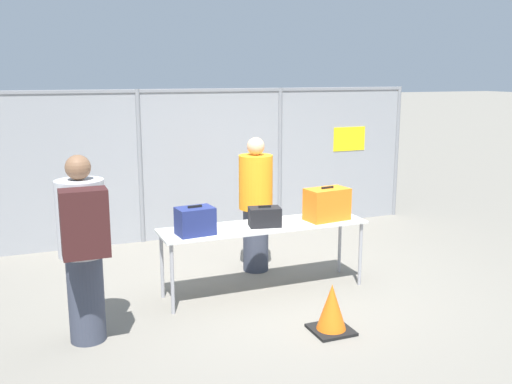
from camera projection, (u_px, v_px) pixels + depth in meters
ground_plane at (280, 289)px, 6.69m from camera, size 120.00×120.00×0.00m
fence_section at (214, 160)px, 8.77m from camera, size 6.81×0.07×2.26m
inspection_table at (264, 230)px, 6.49m from camera, size 2.39×0.60×0.79m
suitcase_navy at (195, 221)px, 6.07m from camera, size 0.41×0.30×0.32m
suitcase_black at (265, 217)px, 6.41m from camera, size 0.39×0.29×0.24m
suitcase_orange at (327, 204)px, 6.67m from camera, size 0.53×0.35×0.40m
traveler_hooded at (83, 243)px, 5.17m from camera, size 0.44×0.68×1.77m
security_worker_near at (256, 203)px, 7.17m from camera, size 0.42×0.42×1.71m
utility_trailer at (213, 188)px, 10.55m from camera, size 3.79×2.12×0.68m
traffic_cone at (332, 310)px, 5.55m from camera, size 0.39×0.39×0.49m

